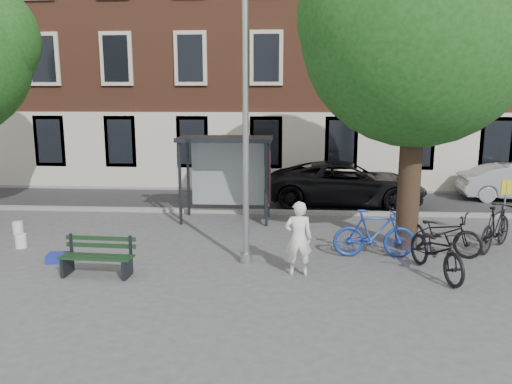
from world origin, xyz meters
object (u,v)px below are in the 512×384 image
at_px(bench, 98,258).
at_px(lamppost, 246,144).
at_px(bike_b, 374,234).
at_px(painter, 298,238).
at_px(bus_shelter, 238,159).
at_px(bike_d, 496,227).
at_px(notice_sign, 505,199).
at_px(bike_c, 437,250).
at_px(bike_a, 440,232).
at_px(car_dark, 346,183).

bearing_deg(bench, lamppost, 20.67).
bearing_deg(bike_b, painter, 124.68).
relative_size(bus_shelter, bike_d, 1.45).
height_order(painter, notice_sign, notice_sign).
bearing_deg(bus_shelter, bike_c, -43.77).
xyz_separation_m(bike_a, bike_c, (-0.51, -1.57, 0.03)).
height_order(bench, car_dark, car_dark).
distance_m(bike_b, bike_d, 3.28).
bearing_deg(bike_d, bike_b, 54.40).
height_order(bench, bike_d, bike_d).
distance_m(bike_b, bike_c, 1.63).
bearing_deg(bike_b, bench, 103.89).
bearing_deg(notice_sign, bike_d, -133.82).
bearing_deg(bike_b, bike_a, -76.89).
height_order(painter, bike_b, painter).
xyz_separation_m(bike_b, car_dark, (-0.04, 6.01, 0.18)).
relative_size(bike_b, bike_c, 0.91).
bearing_deg(lamppost, bike_c, -6.79).
height_order(lamppost, bike_a, lamppost).
height_order(bus_shelter, bike_a, bus_shelter).
relative_size(bench, bike_d, 0.82).
relative_size(bus_shelter, bike_a, 1.39).
bearing_deg(bench, bike_c, 6.73).
bearing_deg(lamppost, bike_d, 13.42).
distance_m(bike_d, car_dark, 6.10).
relative_size(bus_shelter, bike_b, 1.44).
bearing_deg(car_dark, painter, 168.42).
distance_m(bench, bike_a, 8.14).
xyz_separation_m(bench, notice_sign, (9.85, 3.29, 0.78)).
xyz_separation_m(lamppost, bike_d, (6.21, 1.48, -2.20)).
bearing_deg(car_dark, lamppost, 157.94).
relative_size(painter, notice_sign, 0.99).
distance_m(bike_c, car_dark, 7.26).
height_order(painter, bench, painter).
bearing_deg(bus_shelter, notice_sign, -14.18).
xyz_separation_m(bike_c, notice_sign, (2.50, 2.76, 0.59)).
bearing_deg(bike_a, bike_d, -42.08).
relative_size(bench, car_dark, 0.29).
bearing_deg(bike_d, car_dark, -18.56).
bearing_deg(bike_c, car_dark, 85.05).
distance_m(bus_shelter, bike_c, 6.79).
height_order(bike_b, notice_sign, notice_sign).
xyz_separation_m(bike_c, car_dark, (-1.20, 7.16, 0.20)).
relative_size(bike_a, notice_sign, 1.23).
relative_size(bus_shelter, painter, 1.73).
bearing_deg(bike_a, bus_shelter, 93.06).
distance_m(bus_shelter, car_dark, 4.57).
bearing_deg(car_dark, bike_a, -160.78).
xyz_separation_m(bike_b, bike_d, (3.17, 0.83, -0.00)).
xyz_separation_m(bike_b, bike_c, (1.15, -1.15, -0.02)).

